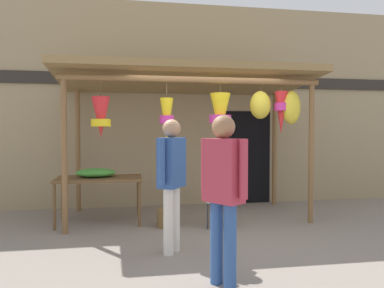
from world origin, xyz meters
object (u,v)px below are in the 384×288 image
wicker_basket_by_table (168,218)px  vendor_in_orange (223,185)px  folding_chair (217,197)px  display_table (99,182)px  customer_foreground (172,174)px  flower_heap_on_table (96,173)px

wicker_basket_by_table → vendor_in_orange: bearing=-83.0°
folding_chair → display_table: bearing=162.3°
wicker_basket_by_table → customer_foreground: size_ratio=0.21×
display_table → wicker_basket_by_table: bearing=-21.5°
display_table → flower_heap_on_table: flower_heap_on_table is taller
wicker_basket_by_table → flower_heap_on_table: bearing=157.7°
folding_chair → wicker_basket_by_table: size_ratio=2.29×
display_table → folding_chair: 2.02m
customer_foreground → flower_heap_on_table: bearing=120.9°
customer_foreground → wicker_basket_by_table: bearing=86.1°
display_table → flower_heap_on_table: bearing=141.1°
customer_foreground → display_table: bearing=120.3°
folding_chair → customer_foreground: bearing=-127.1°
folding_chair → vendor_in_orange: bearing=-102.0°
flower_heap_on_table → customer_foreground: 2.11m
flower_heap_on_table → vendor_in_orange: size_ratio=0.39×
vendor_in_orange → display_table: bearing=116.3°
display_table → customer_foreground: size_ratio=0.83×
flower_heap_on_table → vendor_in_orange: 3.28m
vendor_in_orange → customer_foreground: vendor_in_orange is taller
display_table → flower_heap_on_table: size_ratio=2.14×
folding_chair → vendor_in_orange: size_ratio=0.49×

